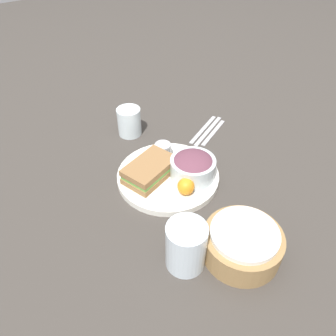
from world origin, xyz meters
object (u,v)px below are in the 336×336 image
object	(u,v)px
drink_glass	(186,246)
dressing_cup	(163,150)
bread_basket	(242,243)
knife	(208,131)
plate	(168,176)
water_glass	(129,122)
sandwich	(150,170)
fork	(203,129)
spoon	(213,132)
salad_bowl	(193,166)

from	to	relation	value
drink_glass	dressing_cup	bearing A→B (deg)	-117.28
bread_basket	knife	distance (m)	0.46
plate	water_glass	world-z (taller)	water_glass
sandwich	fork	distance (m)	0.29
sandwich	knife	size ratio (longest dim) A/B	0.86
plate	fork	xyz separation A→B (m)	(-0.23, -0.12, -0.01)
water_glass	dressing_cup	bearing A→B (deg)	91.85
bread_basket	water_glass	xyz separation A→B (m)	(-0.04, -0.52, 0.01)
bread_basket	dressing_cup	bearing A→B (deg)	-97.25
plate	water_glass	bearing A→B (deg)	-96.27
sandwich	water_glass	size ratio (longest dim) A/B	1.79
knife	spoon	world-z (taller)	same
sandwich	fork	size ratio (longest dim) A/B	0.90
bread_basket	plate	bearing A→B (deg)	-92.55
drink_glass	knife	size ratio (longest dim) A/B	0.61
plate	spoon	bearing A→B (deg)	-160.19
drink_glass	bread_basket	distance (m)	0.12
sandwich	water_glass	world-z (taller)	water_glass
plate	water_glass	size ratio (longest dim) A/B	3.11
sandwich	spoon	distance (m)	0.30
dressing_cup	spoon	xyz separation A→B (m)	(-0.21, -0.02, -0.04)
knife	water_glass	world-z (taller)	water_glass
bread_basket	fork	bearing A→B (deg)	-120.77
plate	dressing_cup	distance (m)	0.08
fork	water_glass	xyz separation A→B (m)	(0.20, -0.12, 0.04)
plate	knife	world-z (taller)	plate
salad_bowl	spoon	distance (m)	0.24
drink_glass	water_glass	distance (m)	0.49
water_glass	bread_basket	bearing A→B (deg)	85.73
drink_glass	water_glass	bearing A→B (deg)	-107.46
drink_glass	bread_basket	world-z (taller)	drink_glass
plate	salad_bowl	size ratio (longest dim) A/B	2.31
water_glass	drink_glass	bearing A→B (deg)	72.54
salad_bowl	spoon	size ratio (longest dim) A/B	0.75
bread_basket	salad_bowl	bearing A→B (deg)	-104.13
drink_glass	fork	distance (m)	0.49
sandwich	spoon	bearing A→B (deg)	-166.73
sandwich	dressing_cup	distance (m)	0.09
salad_bowl	dressing_cup	distance (m)	0.11
water_glass	spoon	bearing A→B (deg)	144.36
salad_bowl	water_glass	bearing A→B (deg)	-85.79
fork	water_glass	bearing A→B (deg)	125.00
plate	water_glass	distance (m)	0.24
salad_bowl	dressing_cup	bearing A→B (deg)	-82.19
knife	bread_basket	bearing A→B (deg)	-146.46
plate	salad_bowl	distance (m)	0.08
fork	salad_bowl	bearing A→B (deg)	-161.47
drink_glass	knife	world-z (taller)	drink_glass
dressing_cup	water_glass	xyz separation A→B (m)	(0.01, -0.17, 0.01)
water_glass	plate	bearing A→B (deg)	83.73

